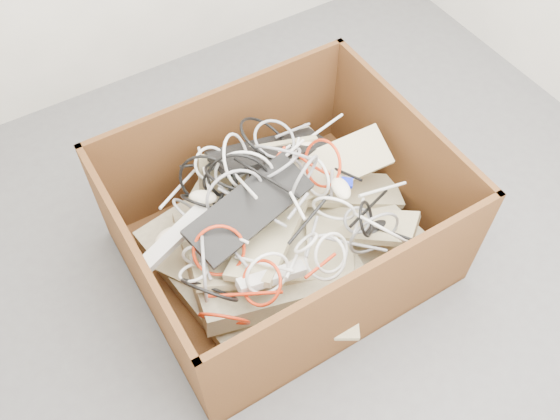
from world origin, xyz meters
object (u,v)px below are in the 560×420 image
cardboard_box (279,238)px  power_strip_left (175,237)px  vga_plug (347,183)px  power_strip_right (272,277)px

cardboard_box → power_strip_left: (-0.40, 0.09, 0.20)m
vga_plug → power_strip_left: bearing=-155.1°
power_strip_right → vga_plug: size_ratio=5.66×
cardboard_box → power_strip_left: 0.45m
vga_plug → power_strip_right: bearing=-120.4°
power_strip_right → vga_plug: power_strip_right is taller
power_strip_left → power_strip_right: bearing=-70.0°
vga_plug → cardboard_box: bearing=-153.2°
power_strip_left → vga_plug: (0.68, -0.13, 0.02)m
power_strip_left → vga_plug: power_strip_left is taller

